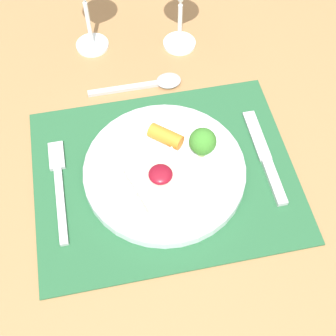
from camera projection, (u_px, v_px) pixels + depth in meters
ground_plane at (166, 310)px, 1.38m from camera, size 8.00×8.00×0.00m
dining_table at (165, 203)px, 0.82m from camera, size 1.36×0.97×0.76m
placemat at (165, 174)px, 0.74m from camera, size 0.41×0.33×0.00m
dinner_plate at (169, 170)px, 0.72m from camera, size 0.25×0.25×0.07m
fork at (59, 183)px, 0.72m from camera, size 0.02×0.18×0.01m
knife at (267, 162)px, 0.74m from camera, size 0.02×0.18×0.01m
spoon at (155, 83)px, 0.83m from camera, size 0.17×0.04×0.01m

